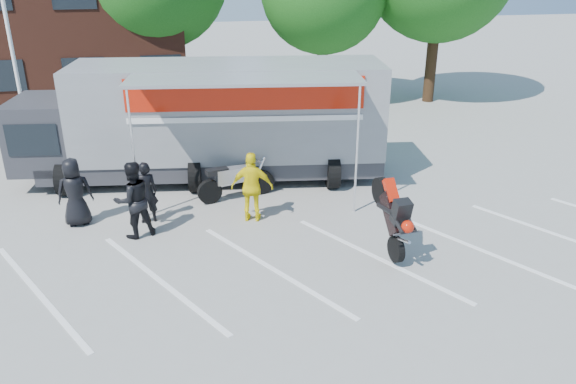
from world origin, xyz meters
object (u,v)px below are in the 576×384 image
object	(u,v)px
transporter_truck	(216,177)
parked_motorcycle	(237,198)
spectator_leather_b	(146,192)
spectator_leather_c	(133,200)
spectator_hivis	(252,187)
stunt_bike_rider	(381,250)
spectator_leather_a	(75,192)

from	to	relation	value
transporter_truck	parked_motorcycle	bearing A→B (deg)	-67.54
spectator_leather_b	transporter_truck	bearing A→B (deg)	-134.08
spectator_leather_c	spectator_hivis	distance (m)	2.91
stunt_bike_rider	spectator_leather_b	bearing A→B (deg)	148.32
stunt_bike_rider	spectator_leather_a	size ratio (longest dim) A/B	1.11
stunt_bike_rider	spectator_leather_a	world-z (taller)	spectator_leather_a
transporter_truck	spectator_leather_b	distance (m)	3.46
parked_motorcycle	spectator_leather_b	size ratio (longest dim) A/B	1.42
parked_motorcycle	stunt_bike_rider	size ratio (longest dim) A/B	1.18
stunt_bike_rider	parked_motorcycle	bearing A→B (deg)	123.27
spectator_leather_b	spectator_leather_c	world-z (taller)	spectator_leather_c
spectator_leather_c	spectator_leather_b	bearing A→B (deg)	-130.20
stunt_bike_rider	spectator_hivis	size ratio (longest dim) A/B	1.07
spectator_leather_b	stunt_bike_rider	bearing A→B (deg)	144.79
transporter_truck	parked_motorcycle	size ratio (longest dim) A/B	4.74
stunt_bike_rider	spectator_leather_a	distance (m)	7.65
transporter_truck	spectator_leather_a	world-z (taller)	spectator_leather_a
spectator_leather_b	spectator_hivis	xyz separation A→B (m)	(2.64, -0.45, 0.10)
spectator_leather_b	spectator_hivis	bearing A→B (deg)	161.69
stunt_bike_rider	spectator_leather_c	xyz separation A→B (m)	(-5.57, 1.90, 0.95)
parked_motorcycle	spectator_leather_a	bearing A→B (deg)	87.17
stunt_bike_rider	spectator_hivis	bearing A→B (deg)	135.36
transporter_truck	spectator_hivis	xyz separation A→B (m)	(0.69, -3.19, 0.91)
transporter_truck	spectator_hivis	distance (m)	3.39
stunt_bike_rider	spectator_leather_b	size ratio (longest dim) A/B	1.21
spectator_leather_a	spectator_hivis	xyz separation A→B (m)	(4.36, -0.65, 0.03)
parked_motorcycle	spectator_leather_b	xyz separation A→B (m)	(-2.40, -1.02, 0.81)
transporter_truck	spectator_leather_c	world-z (taller)	spectator_leather_c
spectator_leather_b	spectator_leather_c	bearing A→B (deg)	62.51
stunt_bike_rider	spectator_leather_c	size ratio (longest dim) A/B	1.03
stunt_bike_rider	spectator_leather_b	distance (m)	6.00
parked_motorcycle	spectator_leather_c	xyz separation A→B (m)	(-2.66, -1.77, 0.95)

